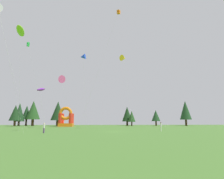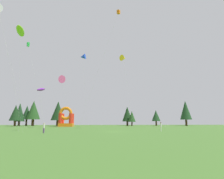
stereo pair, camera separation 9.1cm
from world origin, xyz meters
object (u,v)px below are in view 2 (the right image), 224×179
object	(u,v)px
kite_yellow_delta	(123,58)
person_near_camera	(161,126)
kite_purple_parafoil	(41,90)
kite_pink_delta	(60,79)
kite_orange_box	(118,13)
kite_blue_delta	(83,57)
person_left_edge	(44,127)
kite_lime_parafoil	(20,31)
kite_green_box	(28,45)
inflatable_blue_arch	(66,119)

from	to	relation	value
kite_yellow_delta	person_near_camera	size ratio (longest dim) A/B	11.35
kite_purple_parafoil	kite_pink_delta	bearing A→B (deg)	87.30
kite_orange_box	kite_blue_delta	bearing A→B (deg)	126.95
kite_yellow_delta	person_left_edge	distance (m)	31.43
person_left_edge	kite_yellow_delta	bearing A→B (deg)	68.52
person_left_edge	person_near_camera	xyz separation A→B (m)	(22.37, 4.64, 0.04)
kite_pink_delta	person_near_camera	xyz separation A→B (m)	(24.99, -19.92, -13.77)
kite_lime_parafoil	kite_green_box	bearing A→B (deg)	105.12
kite_lime_parafoil	kite_pink_delta	world-z (taller)	kite_lime_parafoil
person_near_camera	kite_purple_parafoil	bearing A→B (deg)	-70.41
person_left_edge	inflatable_blue_arch	bearing A→B (deg)	113.53
person_near_camera	inflatable_blue_arch	xyz separation A→B (m)	(-24.96, 32.70, 1.55)
kite_purple_parafoil	inflatable_blue_arch	size ratio (longest dim) A/B	1.37
kite_blue_delta	kite_lime_parafoil	distance (m)	20.01
kite_blue_delta	kite_pink_delta	world-z (taller)	kite_blue_delta
kite_yellow_delta	person_near_camera	distance (m)	24.46
kite_orange_box	kite_pink_delta	bearing A→B (deg)	130.27
person_left_edge	kite_purple_parafoil	bearing A→B (deg)	131.62
kite_yellow_delta	kite_lime_parafoil	world-z (taller)	kite_yellow_delta
kite_green_box	kite_blue_delta	distance (m)	14.41
kite_green_box	kite_purple_parafoil	bearing A→B (deg)	-46.31
kite_blue_delta	kite_pink_delta	xyz separation A→B (m)	(-7.49, 7.53, -4.79)
kite_green_box	kite_purple_parafoil	world-z (taller)	kite_green_box
kite_blue_delta	person_near_camera	xyz separation A→B (m)	(17.50, -12.39, -18.56)
kite_purple_parafoil	kite_orange_box	size ratio (longest dim) A/B	0.36
kite_purple_parafoil	person_left_edge	world-z (taller)	kite_purple_parafoil
kite_pink_delta	person_left_edge	world-z (taller)	kite_pink_delta
kite_blue_delta	kite_orange_box	world-z (taller)	kite_orange_box
kite_blue_delta	kite_purple_parafoil	world-z (taller)	kite_blue_delta
kite_lime_parafoil	kite_purple_parafoil	bearing A→B (deg)	78.20
kite_blue_delta	person_left_edge	size ratio (longest dim) A/B	11.47
person_left_edge	person_near_camera	distance (m)	22.85
kite_lime_parafoil	person_left_edge	xyz separation A→B (m)	(5.18, 0.25, -17.70)
kite_green_box	person_left_edge	xyz separation A→B (m)	(9.13, -14.38, -20.71)
person_near_camera	kite_yellow_delta	bearing A→B (deg)	-129.54
kite_orange_box	person_left_edge	world-z (taller)	kite_orange_box
kite_green_box	person_near_camera	world-z (taller)	kite_green_box
person_left_edge	kite_orange_box	bearing A→B (deg)	40.50
kite_green_box	person_near_camera	xyz separation A→B (m)	(31.51, -9.74, -20.67)
kite_lime_parafoil	kite_orange_box	xyz separation A→B (m)	(18.91, 5.50, 7.48)
kite_lime_parafoil	kite_pink_delta	bearing A→B (deg)	84.10
kite_blue_delta	kite_pink_delta	size ratio (longest dim) A/B	1.26
kite_green_box	person_near_camera	bearing A→B (deg)	-17.17
person_near_camera	kite_pink_delta	bearing A→B (deg)	-100.75
kite_orange_box	person_left_edge	distance (m)	29.16
kite_yellow_delta	inflatable_blue_arch	size ratio (longest dim) A/B	2.97
kite_yellow_delta	kite_blue_delta	xyz separation A→B (m)	(-11.56, -1.84, -0.42)
kite_green_box	kite_orange_box	distance (m)	25.02
kite_green_box	kite_pink_delta	distance (m)	13.92
kite_purple_parafoil	kite_pink_delta	size ratio (longest dim) A/B	0.60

